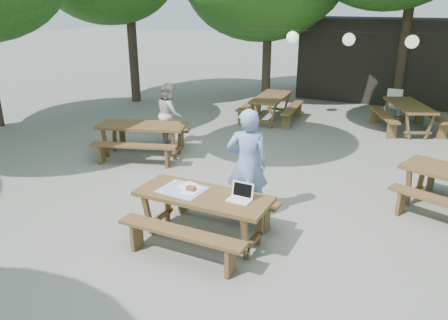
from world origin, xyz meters
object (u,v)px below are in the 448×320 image
second_person (170,114)px  plastic_chair (392,111)px  picnic_table_nw (143,139)px  main_picnic_table (203,216)px  woman (247,164)px

second_person → plastic_chair: size_ratio=1.70×
picnic_table_nw → plastic_chair: (4.82, 5.96, -0.13)m
main_picnic_table → plastic_chair: plastic_chair is taller
plastic_chair → woman: bearing=-100.1°
picnic_table_nw → second_person: (0.07, 1.06, 0.38)m
main_picnic_table → plastic_chair: 8.87m
picnic_table_nw → plastic_chair: size_ratio=2.55×
main_picnic_table → plastic_chair: size_ratio=2.22×
picnic_table_nw → second_person: second_person is taller
picnic_table_nw → woman: bearing=-45.2°
main_picnic_table → second_person: size_ratio=1.31×
picnic_table_nw → woman: (3.35, -1.73, 0.53)m
second_person → plastic_chair: second_person is taller
plastic_chair → second_person: bearing=-133.4°
main_picnic_table → woman: size_ratio=1.09×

